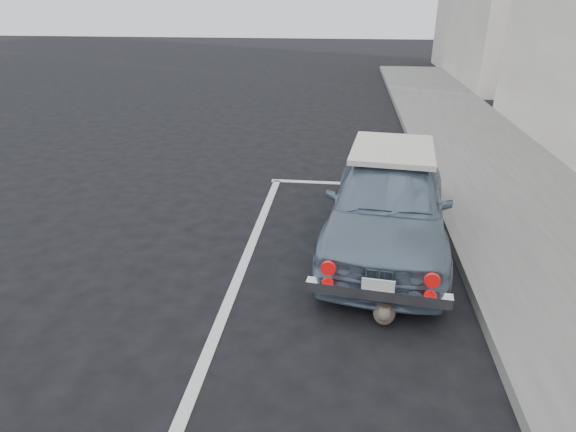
{
  "coord_description": "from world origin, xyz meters",
  "views": [
    {
      "loc": [
        0.3,
        -1.81,
        3.12
      ],
      "look_at": [
        -0.32,
        3.33,
        0.75
      ],
      "focal_mm": 30.0,
      "sensor_mm": 36.0,
      "label": 1
    }
  ],
  "objects": [
    {
      "name": "pline_front",
      "position": [
        0.5,
        6.5,
        0.0
      ],
      "size": [
        3.0,
        0.12,
        0.01
      ],
      "primitive_type": "cube",
      "color": "silver",
      "rests_on": "ground"
    },
    {
      "name": "pline_side",
      "position": [
        -0.9,
        3.0,
        0.0
      ],
      "size": [
        0.12,
        7.0,
        0.01
      ],
      "primitive_type": "cube",
      "color": "silver",
      "rests_on": "ground"
    },
    {
      "name": "retro_coupe",
      "position": [
        0.92,
        4.23,
        0.66
      ],
      "size": [
        1.96,
        3.98,
        1.3
      ],
      "rotation": [
        0.0,
        0.0,
        -0.11
      ],
      "color": "slate",
      "rests_on": "ground"
    },
    {
      "name": "cat",
      "position": [
        0.8,
        2.42,
        0.13
      ],
      "size": [
        0.28,
        0.53,
        0.29
      ],
      "rotation": [
        0.0,
        0.0,
        -0.11
      ],
      "color": "#61554A",
      "rests_on": "ground"
    }
  ]
}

